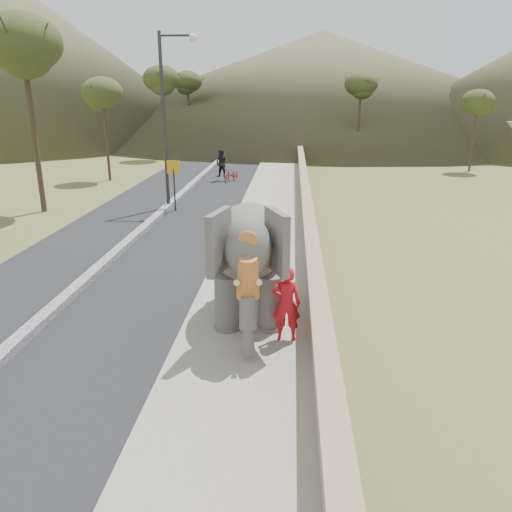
# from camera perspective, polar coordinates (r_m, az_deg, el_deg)

# --- Properties ---
(ground) EXTENTS (160.00, 160.00, 0.00)m
(ground) POSITION_cam_1_polar(r_m,az_deg,el_deg) (10.15, -2.26, -13.83)
(ground) COLOR olive
(ground) RESTS_ON ground
(road) EXTENTS (7.00, 120.00, 0.03)m
(road) POSITION_cam_1_polar(r_m,az_deg,el_deg) (20.22, -13.33, 2.26)
(road) COLOR black
(road) RESTS_ON ground
(median) EXTENTS (0.35, 120.00, 0.22)m
(median) POSITION_cam_1_polar(r_m,az_deg,el_deg) (20.20, -13.35, 2.52)
(median) COLOR black
(median) RESTS_ON ground
(walkway) EXTENTS (3.00, 120.00, 0.15)m
(walkway) POSITION_cam_1_polar(r_m,az_deg,el_deg) (19.32, 0.97, 2.21)
(walkway) COLOR #9E9687
(walkway) RESTS_ON ground
(parapet) EXTENTS (0.30, 120.00, 1.10)m
(parapet) POSITION_cam_1_polar(r_m,az_deg,el_deg) (19.18, 5.92, 3.47)
(parapet) COLOR tan
(parapet) RESTS_ON ground
(lamppost) EXTENTS (1.76, 0.36, 8.00)m
(lamppost) POSITION_cam_1_polar(r_m,az_deg,el_deg) (24.33, -9.85, 16.69)
(lamppost) COLOR #2E2F33
(lamppost) RESTS_ON ground
(signboard) EXTENTS (0.60, 0.08, 2.40)m
(signboard) POSITION_cam_1_polar(r_m,az_deg,el_deg) (23.90, -9.37, 8.90)
(signboard) COLOR #2D2D33
(signboard) RESTS_ON ground
(hill_far) EXTENTS (80.00, 80.00, 14.00)m
(hill_far) POSITION_cam_1_polar(r_m,az_deg,el_deg) (78.68, 7.43, 19.16)
(hill_far) COLOR brown
(hill_far) RESTS_ON ground
(elephant_and_man) EXTENTS (2.42, 4.14, 2.89)m
(elephant_and_man) POSITION_cam_1_polar(r_m,az_deg,el_deg) (12.04, -0.80, -0.21)
(elephant_and_man) COLOR #68645E
(elephant_and_man) RESTS_ON ground
(motorcyclist) EXTENTS (1.71, 1.76, 2.02)m
(motorcyclist) POSITION_cam_1_polar(r_m,az_deg,el_deg) (32.14, -3.44, 9.94)
(motorcyclist) COLOR maroon
(motorcyclist) RESTS_ON ground
(trees) EXTENTS (47.34, 42.76, 8.96)m
(trees) POSITION_cam_1_polar(r_m,az_deg,el_deg) (35.82, 4.56, 15.54)
(trees) COLOR #473828
(trees) RESTS_ON ground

